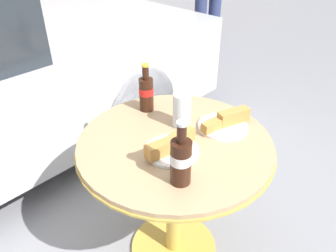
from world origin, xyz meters
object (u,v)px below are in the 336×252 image
bistro_table (175,169)px  drinking_glass (182,112)px  cola_bottle_left (146,92)px  cola_bottle_right (181,160)px  lunch_plate_far (225,123)px  lunch_plate_near (172,147)px

bistro_table → drinking_glass: bearing=28.5°
cola_bottle_left → cola_bottle_right: size_ratio=0.94×
bistro_table → lunch_plate_far: size_ratio=3.46×
lunch_plate_far → cola_bottle_left: bearing=109.3°
cola_bottle_left → lunch_plate_near: (-0.16, -0.31, -0.06)m
bistro_table → cola_bottle_right: (-0.17, -0.18, 0.25)m
cola_bottle_right → drinking_glass: (0.27, 0.23, -0.03)m
drinking_glass → lunch_plate_far: bearing=-51.3°
lunch_plate_near → cola_bottle_right: bearing=-126.5°
cola_bottle_left → cola_bottle_right: 0.51m
bistro_table → drinking_glass: drinking_glass is taller
cola_bottle_left → lunch_plate_near: cola_bottle_left is taller
bistro_table → cola_bottle_left: cola_bottle_left is taller
lunch_plate_near → lunch_plate_far: lunch_plate_far is taller
drinking_glass → lunch_plate_far: size_ratio=0.65×
drinking_glass → cola_bottle_left: bearing=92.2°
cola_bottle_left → drinking_glass: size_ratio=1.50×
cola_bottle_right → drinking_glass: 0.35m
bistro_table → lunch_plate_near: bearing=-147.0°
drinking_glass → lunch_plate_near: size_ratio=0.67×
cola_bottle_right → lunch_plate_far: (0.38, 0.09, -0.07)m
cola_bottle_right → lunch_plate_near: (0.10, 0.13, -0.07)m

